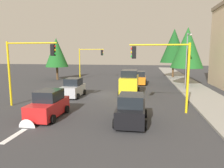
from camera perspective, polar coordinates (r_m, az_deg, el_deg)
name	(u,v)px	position (r m, az deg, el deg)	size (l,w,h in m)	color
ground_plane	(106,95)	(23.31, -1.62, -3.01)	(120.00, 120.00, 0.00)	#353538
sidewalk_kerb	(194,89)	(28.53, 21.58, -1.33)	(80.00, 4.00, 0.15)	gray
lane_arrow_near	(22,131)	(13.90, -23.46, -11.72)	(2.40, 1.10, 1.10)	silver
traffic_signal_near_right	(28,61)	(19.21, -22.17, 5.90)	(0.36, 4.59, 5.63)	yellow
traffic_signal_near_left	(164,64)	(16.54, 14.04, 5.49)	(0.36, 4.59, 5.42)	yellow
traffic_signal_far_right	(89,57)	(37.77, -6.23, 7.26)	(0.36, 4.59, 5.45)	yellow
street_lamp_curbside	(187,56)	(26.54, 19.98, 7.34)	(2.15, 0.28, 7.00)	slate
tree_opposite_side	(56,53)	(37.66, -15.01, 8.34)	(3.96, 3.96, 7.23)	brown
tree_roadside_mid	(187,48)	(31.01, 20.00, 9.34)	(4.47, 4.47, 8.19)	brown
tree_roadside_far	(174,46)	(40.82, 16.67, 10.02)	(4.96, 4.96, 9.10)	brown
delivery_van_yellow	(129,83)	(23.66, 4.81, 0.29)	(4.80, 2.22, 2.77)	yellow
car_silver	(73,88)	(22.69, -10.65, -1.17)	(3.67, 2.07, 1.98)	#B2B5BA
car_red	(49,105)	(15.86, -17.03, -5.55)	(4.02, 2.03, 1.98)	red
car_orange	(140,78)	(31.40, 7.61, 1.56)	(3.78, 2.05, 1.98)	orange
car_black	(131,110)	(14.01, 5.32, -7.04)	(4.04, 2.11, 1.98)	black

